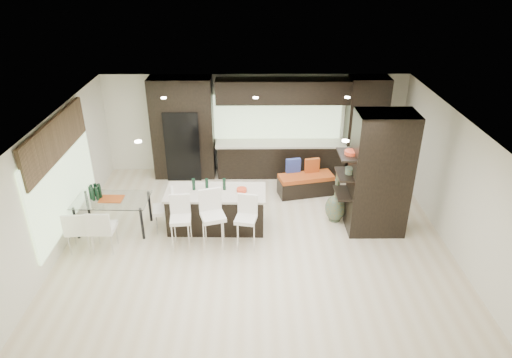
{
  "coord_description": "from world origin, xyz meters",
  "views": [
    {
      "loc": [
        -0.08,
        -8.14,
        5.59
      ],
      "look_at": [
        0.0,
        0.6,
        1.15
      ],
      "focal_mm": 32.0,
      "sensor_mm": 36.0,
      "label": 1
    }
  ],
  "objects_px": {
    "dining_table": "(114,214)",
    "chair_far": "(80,231)",
    "chair_end": "(164,212)",
    "bench": "(306,185)",
    "stool_mid": "(213,226)",
    "stool_left": "(181,228)",
    "kitchen_island": "(216,210)",
    "floor_vase": "(336,196)",
    "chair_near": "(103,231)",
    "stool_right": "(246,228)"
  },
  "relations": [
    {
      "from": "bench",
      "to": "chair_near",
      "type": "relative_size",
      "value": 1.51
    },
    {
      "from": "stool_mid",
      "to": "stool_right",
      "type": "bearing_deg",
      "value": -15.39
    },
    {
      "from": "bench",
      "to": "chair_end",
      "type": "distance_m",
      "value": 3.65
    },
    {
      "from": "kitchen_island",
      "to": "floor_vase",
      "type": "bearing_deg",
      "value": 6.93
    },
    {
      "from": "dining_table",
      "to": "chair_far",
      "type": "height_order",
      "value": "chair_far"
    },
    {
      "from": "chair_far",
      "to": "chair_end",
      "type": "distance_m",
      "value": 1.76
    },
    {
      "from": "kitchen_island",
      "to": "chair_end",
      "type": "relative_size",
      "value": 2.47
    },
    {
      "from": "kitchen_island",
      "to": "chair_far",
      "type": "height_order",
      "value": "kitchen_island"
    },
    {
      "from": "floor_vase",
      "to": "dining_table",
      "type": "bearing_deg",
      "value": -176.19
    },
    {
      "from": "kitchen_island",
      "to": "chair_end",
      "type": "distance_m",
      "value": 1.14
    },
    {
      "from": "stool_left",
      "to": "kitchen_island",
      "type": "bearing_deg",
      "value": 43.47
    },
    {
      "from": "kitchen_island",
      "to": "stool_right",
      "type": "distance_m",
      "value": 1.01
    },
    {
      "from": "bench",
      "to": "chair_far",
      "type": "relative_size",
      "value": 1.57
    },
    {
      "from": "stool_mid",
      "to": "chair_near",
      "type": "relative_size",
      "value": 1.15
    },
    {
      "from": "stool_right",
      "to": "chair_end",
      "type": "bearing_deg",
      "value": 170.2
    },
    {
      "from": "stool_mid",
      "to": "chair_far",
      "type": "relative_size",
      "value": 1.19
    },
    {
      "from": "chair_near",
      "to": "kitchen_island",
      "type": "bearing_deg",
      "value": 20.25
    },
    {
      "from": "stool_left",
      "to": "floor_vase",
      "type": "distance_m",
      "value": 3.5
    },
    {
      "from": "chair_far",
      "to": "bench",
      "type": "bearing_deg",
      "value": 20.51
    },
    {
      "from": "floor_vase",
      "to": "chair_far",
      "type": "relative_size",
      "value": 1.45
    },
    {
      "from": "stool_mid",
      "to": "chair_near",
      "type": "height_order",
      "value": "stool_mid"
    },
    {
      "from": "stool_mid",
      "to": "floor_vase",
      "type": "bearing_deg",
      "value": 4.01
    },
    {
      "from": "chair_near",
      "to": "bench",
      "type": "bearing_deg",
      "value": 28.12
    },
    {
      "from": "stool_mid",
      "to": "chair_near",
      "type": "bearing_deg",
      "value": 163.57
    },
    {
      "from": "kitchen_island",
      "to": "stool_left",
      "type": "bearing_deg",
      "value": -129.3
    },
    {
      "from": "stool_mid",
      "to": "bench",
      "type": "relative_size",
      "value": 0.76
    },
    {
      "from": "bench",
      "to": "stool_right",
      "type": "bearing_deg",
      "value": -135.31
    },
    {
      "from": "stool_left",
      "to": "stool_mid",
      "type": "distance_m",
      "value": 0.66
    },
    {
      "from": "chair_near",
      "to": "chair_end",
      "type": "height_order",
      "value": "chair_near"
    },
    {
      "from": "stool_mid",
      "to": "floor_vase",
      "type": "relative_size",
      "value": 0.82
    },
    {
      "from": "stool_mid",
      "to": "bench",
      "type": "bearing_deg",
      "value": 29.78
    },
    {
      "from": "stool_right",
      "to": "chair_near",
      "type": "bearing_deg",
      "value": -167.2
    },
    {
      "from": "bench",
      "to": "chair_end",
      "type": "height_order",
      "value": "chair_end"
    },
    {
      "from": "stool_right",
      "to": "dining_table",
      "type": "distance_m",
      "value": 2.99
    },
    {
      "from": "stool_left",
      "to": "chair_near",
      "type": "relative_size",
      "value": 1.03
    },
    {
      "from": "stool_left",
      "to": "stool_mid",
      "type": "xyz_separation_m",
      "value": [
        0.66,
        -0.02,
        0.05
      ]
    },
    {
      "from": "stool_right",
      "to": "stool_mid",
      "type": "bearing_deg",
      "value": -166.4
    },
    {
      "from": "kitchen_island",
      "to": "chair_near",
      "type": "relative_size",
      "value": 2.38
    },
    {
      "from": "stool_mid",
      "to": "bench",
      "type": "xyz_separation_m",
      "value": [
        2.14,
        2.32,
        -0.26
      ]
    },
    {
      "from": "stool_left",
      "to": "stool_mid",
      "type": "height_order",
      "value": "stool_mid"
    },
    {
      "from": "stool_left",
      "to": "stool_right",
      "type": "bearing_deg",
      "value": -5.82
    },
    {
      "from": "dining_table",
      "to": "chair_far",
      "type": "bearing_deg",
      "value": -121.32
    },
    {
      "from": "stool_mid",
      "to": "stool_left",
      "type": "bearing_deg",
      "value": 160.55
    },
    {
      "from": "chair_far",
      "to": "floor_vase",
      "type": "bearing_deg",
      "value": 6.11
    },
    {
      "from": "chair_near",
      "to": "stool_left",
      "type": "bearing_deg",
      "value": 2.13
    },
    {
      "from": "chair_far",
      "to": "stool_mid",
      "type": "bearing_deg",
      "value": -4.58
    },
    {
      "from": "kitchen_island",
      "to": "bench",
      "type": "height_order",
      "value": "kitchen_island"
    },
    {
      "from": "floor_vase",
      "to": "stool_mid",
      "type": "bearing_deg",
      "value": -158.53
    },
    {
      "from": "dining_table",
      "to": "chair_end",
      "type": "bearing_deg",
      "value": 1.61
    },
    {
      "from": "stool_left",
      "to": "stool_right",
      "type": "xyz_separation_m",
      "value": [
        1.32,
        0.0,
        -0.0
      ]
    }
  ]
}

